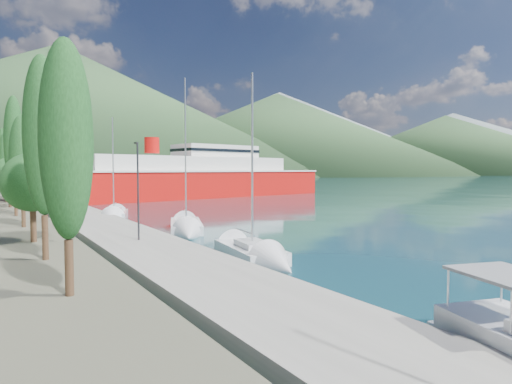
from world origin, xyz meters
TOP-DOWN VIEW (x-y plane):
  - ground at (0.00, 120.00)m, footprint 1400.00×1400.00m
  - quay at (-9.00, 26.00)m, footprint 5.00×88.00m
  - hills_far at (138.59, 618.73)m, footprint 1480.00×900.00m
  - hills_near at (98.04, 372.50)m, footprint 1010.00×520.00m
  - tree_row at (-14.52, 32.85)m, footprint 3.86×62.72m
  - lamp_posts at (-9.00, 13.76)m, footprint 0.15×47.92m
  - sailboat_near at (-4.30, 6.43)m, footprint 3.57×8.31m
  - sailboat_mid at (-3.51, 18.72)m, footprint 5.76×9.76m
  - sailboat_far at (-6.16, 31.34)m, footprint 4.87×8.25m
  - ferry at (15.64, 61.09)m, footprint 58.15×20.55m

SIDE VIEW (x-z plane):
  - ground at x=0.00m, z-range 0.00..0.00m
  - sailboat_near at x=-4.30m, z-range -5.47..6.09m
  - sailboat_far at x=-6.16m, z-range -5.45..6.10m
  - sailboat_mid at x=-3.51m, z-range -6.51..7.16m
  - quay at x=-9.00m, z-range 0.00..0.80m
  - ferry at x=15.64m, z-range -2.21..9.10m
  - lamp_posts at x=-9.00m, z-range 1.05..7.11m
  - tree_row at x=-14.52m, z-range 0.09..11.63m
  - hills_near at x=98.04m, z-range -8.32..106.68m
  - hills_far at x=138.59m, z-range -12.61..167.39m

